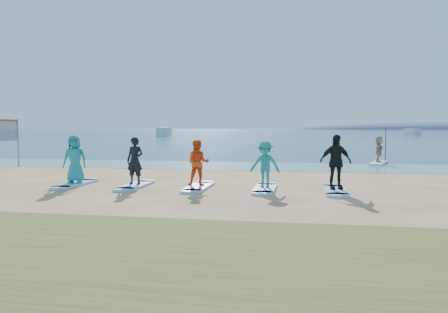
% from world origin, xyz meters
% --- Properties ---
extents(ground, '(600.00, 600.00, 0.00)m').
position_xyz_m(ground, '(0.00, 0.00, 0.00)').
color(ground, tan).
rests_on(ground, ground).
extents(shallow_water, '(600.00, 600.00, 0.00)m').
position_xyz_m(shallow_water, '(0.00, 10.50, 0.01)').
color(shallow_water, teal).
rests_on(shallow_water, ground).
extents(ocean, '(600.00, 600.00, 0.00)m').
position_xyz_m(ocean, '(0.00, 160.00, 0.01)').
color(ocean, navy).
rests_on(ocean, ground).
extents(island_ridge, '(220.00, 56.00, 18.00)m').
position_xyz_m(island_ridge, '(95.00, 300.00, 0.00)').
color(island_ridge, slate).
rests_on(island_ridge, ground).
extents(paddleboard, '(1.53, 3.07, 0.12)m').
position_xyz_m(paddleboard, '(7.54, 13.03, 0.06)').
color(paddleboard, silver).
rests_on(paddleboard, ground).
extents(paddleboarder, '(0.72, 1.41, 1.46)m').
position_xyz_m(paddleboarder, '(7.54, 13.03, 0.85)').
color(paddleboarder, tan).
rests_on(paddleboarder, paddleboard).
extents(boat_offshore_a, '(3.79, 8.43, 1.87)m').
position_xyz_m(boat_offshore_a, '(-25.14, 75.20, 0.00)').
color(boat_offshore_a, silver).
rests_on(boat_offshore_a, ground).
extents(boat_offshore_b, '(3.41, 6.25, 1.48)m').
position_xyz_m(boat_offshore_b, '(32.50, 111.50, 0.00)').
color(boat_offshore_b, silver).
rests_on(boat_offshore_b, ground).
extents(surfboard_0, '(0.70, 2.20, 0.09)m').
position_xyz_m(surfboard_0, '(-4.82, 1.87, 0.04)').
color(surfboard_0, '#9AB8EE').
rests_on(surfboard_0, ground).
extents(student_0, '(0.92, 0.67, 1.73)m').
position_xyz_m(student_0, '(-4.82, 1.87, 0.95)').
color(student_0, teal).
rests_on(student_0, surfboard_0).
extents(surfboard_1, '(0.70, 2.20, 0.09)m').
position_xyz_m(surfboard_1, '(-2.53, 1.87, 0.04)').
color(surfboard_1, '#9AB8EE').
rests_on(surfboard_1, ground).
extents(student_1, '(0.66, 0.48, 1.67)m').
position_xyz_m(student_1, '(-2.53, 1.87, 0.92)').
color(student_1, black).
rests_on(student_1, surfboard_1).
extents(surfboard_2, '(0.70, 2.20, 0.09)m').
position_xyz_m(surfboard_2, '(-0.24, 1.87, 0.04)').
color(surfboard_2, '#9AB8EE').
rests_on(surfboard_2, ground).
extents(student_2, '(0.86, 0.72, 1.58)m').
position_xyz_m(student_2, '(-0.24, 1.87, 0.88)').
color(student_2, '#E14717').
rests_on(student_2, surfboard_2).
extents(surfboard_3, '(0.70, 2.20, 0.09)m').
position_xyz_m(surfboard_3, '(2.04, 1.87, 0.04)').
color(surfboard_3, '#9AB8EE').
rests_on(surfboard_3, ground).
extents(student_3, '(1.08, 0.72, 1.56)m').
position_xyz_m(student_3, '(2.04, 1.87, 0.87)').
color(student_3, teal).
rests_on(student_3, surfboard_3).
extents(surfboard_4, '(0.70, 2.20, 0.09)m').
position_xyz_m(surfboard_4, '(4.33, 1.87, 0.04)').
color(surfboard_4, '#9AB8EE').
rests_on(surfboard_4, ground).
extents(student_4, '(1.12, 0.69, 1.78)m').
position_xyz_m(student_4, '(4.33, 1.87, 0.98)').
color(student_4, black).
rests_on(student_4, surfboard_4).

